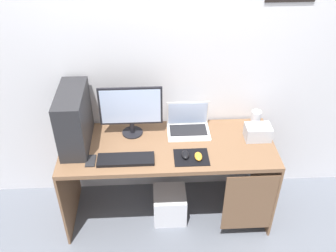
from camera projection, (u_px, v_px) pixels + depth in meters
The scene contains 14 objects.
ground_plane at pixel (168, 210), 3.36m from camera, with size 8.00×8.00×0.00m, color slate.
wall_back at pixel (166, 60), 2.89m from camera, with size 4.00×0.05×2.60m.
desk at pixel (171, 159), 3.00m from camera, with size 1.66×0.64×0.75m.
pc_tower at pixel (74, 119), 2.81m from camera, with size 0.20×0.49×0.46m, color #232326.
monitor at pixel (131, 109), 2.90m from camera, with size 0.49×0.17×0.43m.
laptop at pixel (188, 125), 3.05m from camera, with size 0.34×0.24×0.24m.
speaker at pixel (256, 119), 3.08m from camera, with size 0.08×0.08×0.15m, color silver.
projector at pixel (258, 132), 2.96m from camera, with size 0.20×0.14×0.12m, color #B7BCC6.
keyboard at pixel (126, 159), 2.76m from camera, with size 0.42×0.14×0.02m, color black.
mousepad at pixel (191, 157), 2.80m from camera, with size 0.26×0.20×0.01m, color black.
mouse_left at pixel (185, 155), 2.79m from camera, with size 0.06×0.10×0.03m, color black.
mouse_right at pixel (198, 156), 2.78m from camera, with size 0.06×0.10×0.03m, color orange.
cell_phone at pixel (91, 161), 2.76m from camera, with size 0.07×0.13×0.01m, color #232326.
subwoofer at pixel (170, 205), 3.23m from camera, with size 0.27×0.27×0.27m, color silver.
Camera 1 is at (-0.12, -2.28, 2.58)m, focal length 40.12 mm.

